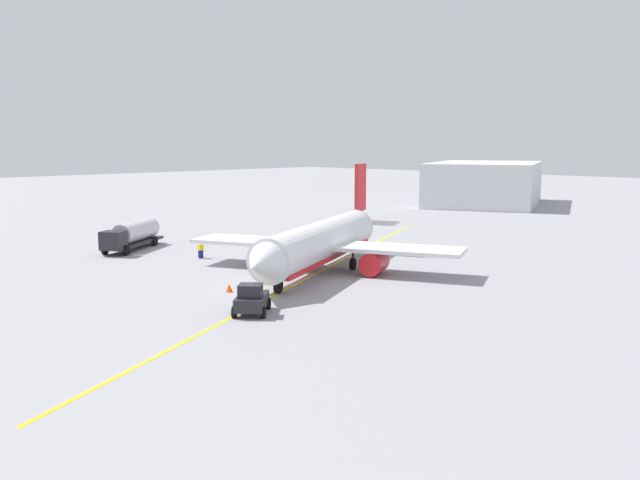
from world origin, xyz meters
name	(u,v)px	position (x,y,z in m)	size (l,w,h in m)	color
ground_plane	(320,272)	(0.00, 0.00, 0.00)	(400.00, 400.00, 0.00)	#939399
airplane	(322,243)	(-0.44, -0.19, 2.68)	(29.01, 26.02, 9.71)	white
fuel_tanker	(132,234)	(5.30, -24.44, 1.73)	(10.45, 7.94, 3.15)	#2D2D33
pushback_tug	(251,300)	(14.49, 7.23, 1.01)	(4.08, 3.95, 2.20)	#232328
refueling_worker	(201,250)	(3.39, -14.09, 0.82)	(0.53, 0.37, 1.71)	navy
safety_cone_nose	(229,288)	(11.28, 0.63, 0.34)	(0.61, 0.61, 0.68)	#F2590F
distant_hangar	(485,183)	(-73.41, -25.07, 4.12)	(36.02, 29.84, 8.25)	silver
taxi_line_marking	(320,272)	(0.00, 0.00, 0.01)	(73.48, 0.30, 0.01)	yellow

